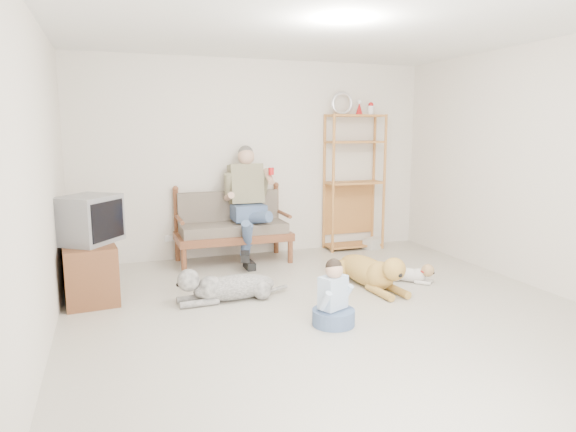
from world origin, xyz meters
name	(u,v)px	position (x,y,z in m)	size (l,w,h in m)	color
floor	(339,318)	(0.00, 0.00, 0.00)	(5.50, 5.50, 0.00)	silver
ceiling	(344,18)	(0.00, 0.00, 2.70)	(5.50, 5.50, 0.00)	white
wall_back	(257,159)	(0.00, 2.75, 1.35)	(5.00, 5.00, 0.00)	beige
wall_left	(34,185)	(-2.50, 0.00, 1.35)	(5.50, 5.50, 0.00)	beige
wall_right	(556,168)	(2.50, 0.00, 1.35)	(5.50, 5.50, 0.00)	beige
loveseat	(232,225)	(-0.45, 2.43, 0.49)	(1.50, 0.70, 0.95)	brown
man	(249,210)	(-0.27, 2.23, 0.71)	(0.59, 0.84, 1.35)	#4D5F8D
etagere	(354,181)	(1.41, 2.55, 1.01)	(0.87, 0.38, 2.28)	#C77D3E
book_stack	(372,243)	(1.68, 2.43, 0.08)	(0.24, 0.18, 0.15)	white
tv_stand	(89,270)	(-2.23, 1.40, 0.30)	(0.59, 0.94, 0.60)	brown
crt_tv	(89,219)	(-2.19, 1.37, 0.84)	(0.73, 0.75, 0.49)	slate
wall_outlet	(169,238)	(-1.25, 2.73, 0.30)	(0.12, 0.02, 0.08)	white
golden_retriever	(371,271)	(0.76, 0.77, 0.18)	(0.43, 1.43, 0.43)	#B78C3F
shaggy_dog	(224,287)	(-0.91, 0.84, 0.15)	(1.27, 0.34, 0.38)	silver
terrier	(414,274)	(1.31, 0.76, 0.10)	(0.47, 0.49, 0.23)	silver
child	(333,301)	(-0.12, -0.13, 0.22)	(0.39, 0.39, 0.62)	#4D5F8D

